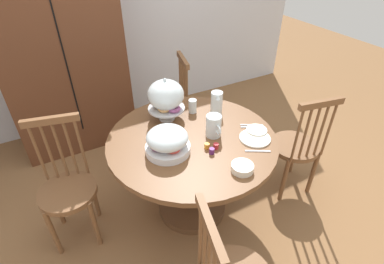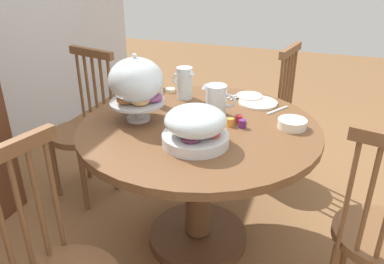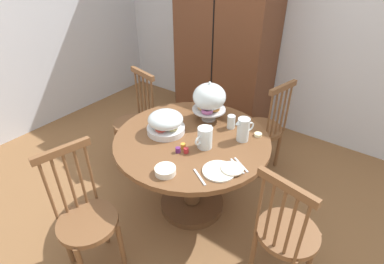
% 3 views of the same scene
% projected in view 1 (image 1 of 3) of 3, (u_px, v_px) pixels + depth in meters
% --- Properties ---
extents(ground_plane, '(10.00, 10.00, 0.00)m').
position_uv_depth(ground_plane, '(197.00, 208.00, 2.54)').
color(ground_plane, brown).
extents(wall_back, '(4.80, 0.06, 2.60)m').
position_uv_depth(wall_back, '(112.00, 2.00, 3.09)').
color(wall_back, silver).
rests_on(wall_back, ground_plane).
extents(wooden_armoire, '(1.18, 0.60, 1.96)m').
position_uv_depth(wooden_armoire, '(61.00, 52.00, 2.80)').
color(wooden_armoire, brown).
rests_on(wooden_armoire, ground_plane).
extents(dining_table, '(1.21, 1.21, 0.74)m').
position_uv_depth(dining_table, '(192.00, 160.00, 2.24)').
color(dining_table, brown).
rests_on(dining_table, ground_plane).
extents(windsor_chair_near_window, '(0.41, 0.41, 0.97)m').
position_uv_depth(windsor_chair_near_window, '(68.00, 189.00, 2.10)').
color(windsor_chair_near_window, brown).
rests_on(windsor_chair_near_window, ground_plane).
extents(windsor_chair_facing_door, '(0.41, 0.41, 0.97)m').
position_uv_depth(windsor_chair_facing_door, '(296.00, 148.00, 2.49)').
color(windsor_chair_facing_door, brown).
rests_on(windsor_chair_facing_door, ground_plane).
extents(windsor_chair_far_side, '(0.41, 0.42, 0.97)m').
position_uv_depth(windsor_chair_far_side, '(171.00, 108.00, 3.00)').
color(windsor_chair_far_side, brown).
rests_on(windsor_chair_far_side, ground_plane).
extents(pastry_stand_with_dome, '(0.28, 0.28, 0.34)m').
position_uv_depth(pastry_stand_with_dome, '(166.00, 97.00, 2.21)').
color(pastry_stand_with_dome, silver).
rests_on(pastry_stand_with_dome, dining_table).
extents(fruit_platter_covered, '(0.30, 0.30, 0.18)m').
position_uv_depth(fruit_platter_covered, '(167.00, 141.00, 1.95)').
color(fruit_platter_covered, silver).
rests_on(fruit_platter_covered, dining_table).
extents(orange_juice_pitcher, '(0.09, 0.17, 0.18)m').
position_uv_depth(orange_juice_pitcher, '(217.00, 104.00, 2.34)').
color(orange_juice_pitcher, silver).
rests_on(orange_juice_pitcher, dining_table).
extents(milk_pitcher, '(0.11, 0.19, 0.16)m').
position_uv_depth(milk_pitcher, '(214.00, 127.00, 2.10)').
color(milk_pitcher, silver).
rests_on(milk_pitcher, dining_table).
extents(china_plate_large, '(0.22, 0.22, 0.01)m').
position_uv_depth(china_plate_large, '(255.00, 138.00, 2.10)').
color(china_plate_large, white).
rests_on(china_plate_large, dining_table).
extents(china_plate_small, '(0.15, 0.15, 0.01)m').
position_uv_depth(china_plate_small, '(257.00, 130.00, 2.17)').
color(china_plate_small, white).
rests_on(china_plate_small, china_plate_large).
extents(cereal_bowl, '(0.14, 0.14, 0.04)m').
position_uv_depth(cereal_bowl, '(242.00, 168.00, 1.83)').
color(cereal_bowl, white).
rests_on(cereal_bowl, dining_table).
extents(drinking_glass, '(0.06, 0.06, 0.11)m').
position_uv_depth(drinking_glass, '(193.00, 106.00, 2.37)').
color(drinking_glass, silver).
rests_on(drinking_glass, dining_table).
extents(butter_dish, '(0.06, 0.06, 0.02)m').
position_uv_depth(butter_dish, '(216.00, 103.00, 2.50)').
color(butter_dish, beige).
rests_on(butter_dish, dining_table).
extents(jam_jar_strawberry, '(0.04, 0.04, 0.04)m').
position_uv_depth(jam_jar_strawberry, '(216.00, 146.00, 2.01)').
color(jam_jar_strawberry, '#B7282D').
rests_on(jam_jar_strawberry, dining_table).
extents(jam_jar_apricot, '(0.04, 0.04, 0.04)m').
position_uv_depth(jam_jar_apricot, '(207.00, 146.00, 2.01)').
color(jam_jar_apricot, orange).
rests_on(jam_jar_apricot, dining_table).
extents(jam_jar_grape, '(0.04, 0.04, 0.04)m').
position_uv_depth(jam_jar_grape, '(212.00, 151.00, 1.97)').
color(jam_jar_grape, '#5B2366').
rests_on(jam_jar_grape, dining_table).
extents(table_knife, '(0.15, 0.10, 0.01)m').
position_uv_depth(table_knife, '(252.00, 127.00, 2.22)').
color(table_knife, silver).
rests_on(table_knife, dining_table).
extents(dinner_fork, '(0.15, 0.10, 0.01)m').
position_uv_depth(dinner_fork, '(252.00, 125.00, 2.24)').
color(dinner_fork, silver).
rests_on(dinner_fork, dining_table).
extents(soup_spoon, '(0.15, 0.10, 0.01)m').
position_uv_depth(soup_spoon, '(258.00, 151.00, 1.99)').
color(soup_spoon, silver).
rests_on(soup_spoon, dining_table).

